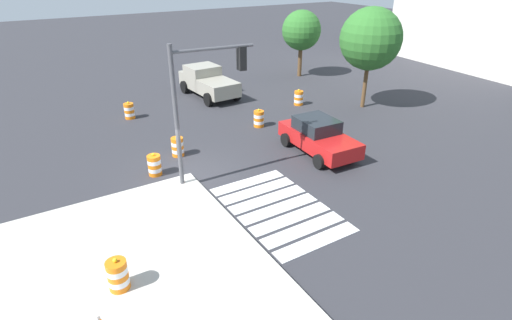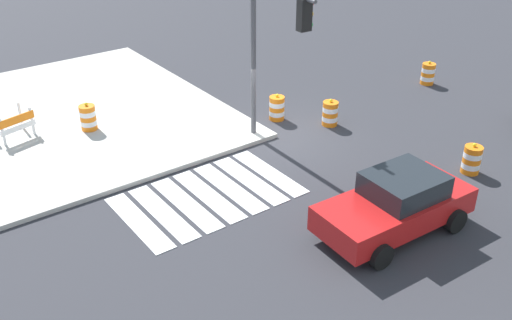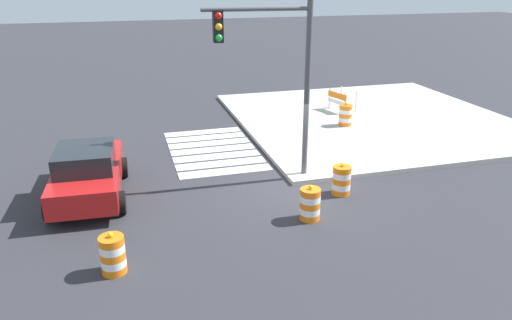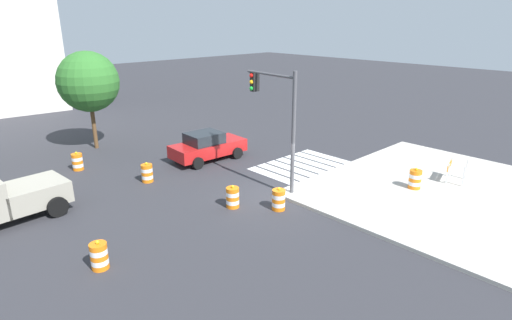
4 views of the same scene
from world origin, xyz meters
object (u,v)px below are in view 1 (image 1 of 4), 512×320
traffic_barrel_median_near (259,119)px  traffic_barrel_on_sidewalk (118,275)px  traffic_barrel_median_far (129,111)px  street_tree_streetside_mid (301,30)px  sports_car (318,136)px  street_tree_streetside_near (371,39)px  traffic_barrel_far_curb (178,147)px  traffic_light_pole (203,89)px  traffic_barrel_crosswalk_end (299,98)px  pickup_truck (207,81)px  traffic_barrel_near_corner (155,165)px

traffic_barrel_median_near → traffic_barrel_on_sidewalk: traffic_barrel_on_sidewalk is taller
traffic_barrel_median_far → street_tree_streetside_mid: bearing=100.3°
sports_car → street_tree_streetside_near: (-3.69, 6.64, 3.32)m
traffic_barrel_median_far → traffic_barrel_on_sidewalk: (13.46, -3.99, 0.15)m
traffic_barrel_far_curb → traffic_barrel_on_sidewalk: (7.32, -4.55, 0.15)m
traffic_barrel_median_near → traffic_light_pole: (4.03, -4.95, 3.46)m
traffic_barrel_crosswalk_end → traffic_barrel_median_near: 4.49m
pickup_truck → traffic_light_pole: bearing=-24.8°
street_tree_streetside_mid → traffic_barrel_far_curb: bearing=-57.4°
traffic_barrel_median_near → traffic_light_pole: traffic_light_pole is taller
traffic_barrel_on_sidewalk → street_tree_streetside_near: street_tree_streetside_near is taller
traffic_barrel_crosswalk_end → street_tree_streetside_near: 5.44m
traffic_barrel_crosswalk_end → traffic_barrel_median_far: bearing=-107.7°
street_tree_streetside_mid → traffic_light_pole: bearing=-49.2°
traffic_barrel_median_near → street_tree_streetside_near: bearing=85.6°
traffic_barrel_crosswalk_end → street_tree_streetside_mid: (-5.71, 4.36, 3.04)m
traffic_barrel_median_near → pickup_truck: bearing=179.8°
traffic_barrel_far_curb → street_tree_streetside_near: (-0.60, 12.48, 3.68)m
pickup_truck → sports_car: bearing=3.3°
traffic_barrel_near_corner → traffic_barrel_far_curb: size_ratio=1.00×
traffic_barrel_median_far → street_tree_streetside_mid: (-2.58, 14.19, 3.04)m
traffic_barrel_far_curb → street_tree_streetside_mid: (-8.72, 13.64, 3.04)m
traffic_light_pole → street_tree_streetside_mid: size_ratio=1.10×
traffic_barrel_crosswalk_end → sports_car: bearing=-29.4°
traffic_barrel_near_corner → pickup_truck: bearing=143.6°
traffic_barrel_on_sidewalk → street_tree_streetside_mid: street_tree_streetside_mid is taller
traffic_barrel_crosswalk_end → traffic_barrel_median_far: same height
sports_car → traffic_barrel_on_sidewalk: size_ratio=4.30×
traffic_barrel_median_far → traffic_light_pole: bearing=5.0°
pickup_truck → traffic_light_pole: 12.19m
traffic_light_pole → traffic_barrel_median_near: bearing=129.2°
traffic_light_pole → street_tree_streetside_near: bearing=105.8°
traffic_barrel_far_curb → pickup_truck: bearing=146.6°
sports_car → traffic_light_pole: size_ratio=0.80×
street_tree_streetside_near → traffic_barrel_on_sidewalk: bearing=-65.0°
sports_car → traffic_barrel_median_far: size_ratio=4.30×
sports_car → traffic_barrel_median_near: (-4.25, -0.66, -0.36)m
traffic_barrel_crosswalk_end → traffic_barrel_on_sidewalk: (10.33, -13.82, 0.15)m
traffic_barrel_far_curb → street_tree_streetside_near: 13.03m
traffic_barrel_crosswalk_end → traffic_barrel_on_sidewalk: bearing=-53.2°
traffic_barrel_on_sidewalk → street_tree_streetside_mid: 24.42m
pickup_truck → street_tree_streetside_mid: 8.85m
traffic_light_pole → street_tree_streetside_mid: (-11.58, 13.41, -0.42)m
sports_car → street_tree_streetside_near: street_tree_streetside_near is taller
sports_car → traffic_barrel_median_far: (-9.23, -6.39, -0.36)m
traffic_barrel_near_corner → traffic_barrel_far_curb: bearing=129.5°
pickup_truck → traffic_barrel_near_corner: pickup_truck is taller
street_tree_streetside_mid → traffic_barrel_on_sidewalk: bearing=-48.6°
traffic_barrel_crosswalk_end → street_tree_streetside_near: size_ratio=0.17×
traffic_barrel_crosswalk_end → traffic_barrel_median_near: size_ratio=1.00×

